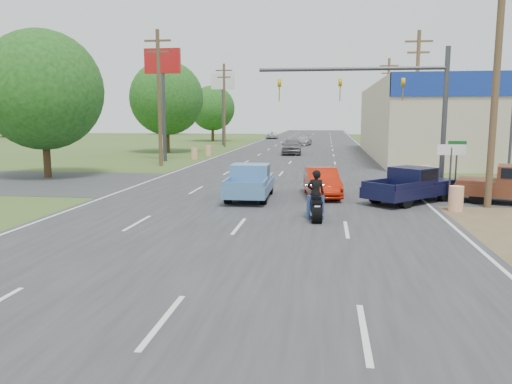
# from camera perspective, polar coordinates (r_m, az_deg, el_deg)

# --- Properties ---
(ground) EXTENTS (200.00, 200.00, 0.00)m
(ground) POSITION_cam_1_polar(r_m,az_deg,el_deg) (9.54, -10.59, -14.37)
(ground) COLOR #3C5522
(ground) RESTS_ON ground
(main_road) EXTENTS (15.00, 180.00, 0.02)m
(main_road) POSITION_cam_1_polar(r_m,az_deg,el_deg) (48.54, 4.59, 4.22)
(main_road) COLOR #2D2D30
(main_road) RESTS_ON ground
(cross_road) EXTENTS (120.00, 10.00, 0.02)m
(cross_road) POSITION_cam_1_polar(r_m,az_deg,el_deg) (26.72, 1.74, 0.67)
(cross_road) COLOR #2D2D30
(cross_road) RESTS_ON ground
(utility_pole_1) EXTENTS (2.00, 0.28, 10.00)m
(utility_pole_1) POSITION_cam_1_polar(r_m,az_deg,el_deg) (22.37, 25.78, 11.92)
(utility_pole_1) COLOR #4C3823
(utility_pole_1) RESTS_ON ground
(utility_pole_2) EXTENTS (2.00, 0.28, 10.00)m
(utility_pole_2) POSITION_cam_1_polar(r_m,az_deg,el_deg) (39.89, 17.86, 10.53)
(utility_pole_2) COLOR #4C3823
(utility_pole_2) RESTS_ON ground
(utility_pole_3) EXTENTS (2.00, 0.28, 10.00)m
(utility_pole_3) POSITION_cam_1_polar(r_m,az_deg,el_deg) (57.71, 14.82, 9.94)
(utility_pole_3) COLOR #4C3823
(utility_pole_3) RESTS_ON ground
(utility_pole_5) EXTENTS (2.00, 0.28, 10.00)m
(utility_pole_5) POSITION_cam_1_polar(r_m,az_deg,el_deg) (38.40, -11.01, 10.87)
(utility_pole_5) COLOR #4C3823
(utility_pole_5) RESTS_ON ground
(utility_pole_6) EXTENTS (2.00, 0.28, 10.00)m
(utility_pole_6) POSITION_cam_1_polar(r_m,az_deg,el_deg) (61.59, -3.65, 10.10)
(utility_pole_6) COLOR #4C3823
(utility_pole_6) RESTS_ON ground
(tree_0) EXTENTS (7.14, 7.14, 8.84)m
(tree_0) POSITION_cam_1_polar(r_m,az_deg,el_deg) (33.00, -23.20, 10.64)
(tree_0) COLOR #422D19
(tree_0) RESTS_ON ground
(tree_1) EXTENTS (7.56, 7.56, 9.36)m
(tree_1) POSITION_cam_1_polar(r_m,az_deg,el_deg) (52.94, -10.19, 10.51)
(tree_1) COLOR #422D19
(tree_1) RESTS_ON ground
(tree_2) EXTENTS (6.72, 6.72, 8.32)m
(tree_2) POSITION_cam_1_polar(r_m,az_deg,el_deg) (76.26, -5.00, 9.52)
(tree_2) COLOR #422D19
(tree_2) RESTS_ON ground
(tree_4) EXTENTS (9.24, 9.24, 11.44)m
(tree_4) POSITION_cam_1_polar(r_m,az_deg,el_deg) (101.49, -27.16, 9.44)
(tree_4) COLOR #422D19
(tree_4) RESTS_ON ground
(tree_5) EXTENTS (7.98, 7.98, 9.88)m
(tree_5) POSITION_cam_1_polar(r_m,az_deg,el_deg) (106.83, 23.02, 9.11)
(tree_5) COLOR #422D19
(tree_5) RESTS_ON ground
(tree_6) EXTENTS (8.82, 8.82, 10.92)m
(tree_6) POSITION_cam_1_polar(r_m,az_deg,el_deg) (108.45, -9.79, 9.97)
(tree_6) COLOR #422D19
(tree_6) RESTS_ON ground
(barrel_0) EXTENTS (0.56, 0.56, 1.00)m
(barrel_0) POSITION_cam_1_polar(r_m,az_deg,el_deg) (21.19, 21.88, -0.71)
(barrel_0) COLOR orange
(barrel_0) RESTS_ON ground
(barrel_1) EXTENTS (0.56, 0.56, 1.00)m
(barrel_1) POSITION_cam_1_polar(r_m,az_deg,el_deg) (29.51, 18.75, 1.92)
(barrel_1) COLOR orange
(barrel_1) RESTS_ON ground
(barrel_2) EXTENTS (0.56, 0.56, 1.00)m
(barrel_2) POSITION_cam_1_polar(r_m,az_deg,el_deg) (43.93, -7.05, 4.37)
(barrel_2) COLOR orange
(barrel_2) RESTS_ON ground
(barrel_3) EXTENTS (0.56, 0.56, 1.00)m
(barrel_3) POSITION_cam_1_polar(r_m,az_deg,el_deg) (47.72, -5.45, 4.73)
(barrel_3) COLOR orange
(barrel_3) RESTS_ON ground
(pole_sign_left_near) EXTENTS (3.00, 0.35, 9.20)m
(pole_sign_left_near) POSITION_cam_1_polar(r_m,az_deg,el_deg) (42.61, -10.60, 13.14)
(pole_sign_left_near) COLOR #3F3F44
(pole_sign_left_near) RESTS_ON ground
(pole_sign_left_far) EXTENTS (3.00, 0.35, 9.20)m
(pole_sign_left_far) POSITION_cam_1_polar(r_m,az_deg,el_deg) (65.78, -3.82, 11.62)
(pole_sign_left_far) COLOR #3F3F44
(pole_sign_left_far) RESTS_ON ground
(lane_sign) EXTENTS (1.20, 0.08, 2.52)m
(lane_sign) POSITION_cam_1_polar(r_m,az_deg,el_deg) (23.00, 21.39, 3.53)
(lane_sign) COLOR #3F3F44
(lane_sign) RESTS_ON ground
(street_name_sign) EXTENTS (0.80, 0.08, 2.61)m
(street_name_sign) POSITION_cam_1_polar(r_m,az_deg,el_deg) (24.62, 21.92, 3.11)
(street_name_sign) COLOR #3F3F44
(street_name_sign) RESTS_ON ground
(signal_mast) EXTENTS (9.12, 0.40, 7.00)m
(signal_mast) POSITION_cam_1_polar(r_m,az_deg,el_deg) (25.50, 14.89, 10.80)
(signal_mast) COLOR #3F3F44
(signal_mast) RESTS_ON ground
(red_convertible) EXTENTS (1.93, 4.17, 1.33)m
(red_convertible) POSITION_cam_1_polar(r_m,az_deg,el_deg) (23.37, 7.54, 1.07)
(red_convertible) COLOR #B11B08
(red_convertible) RESTS_ON ground
(motorcycle) EXTENTS (0.72, 2.34, 1.18)m
(motorcycle) POSITION_cam_1_polar(r_m,az_deg,el_deg) (18.12, 6.83, -1.55)
(motorcycle) COLOR black
(motorcycle) RESTS_ON ground
(rider) EXTENTS (0.66, 0.47, 1.71)m
(rider) POSITION_cam_1_polar(r_m,az_deg,el_deg) (18.13, 6.83, -0.48)
(rider) COLOR black
(rider) RESTS_ON ground
(blue_pickup) EXTENTS (1.92, 4.78, 1.57)m
(blue_pickup) POSITION_cam_1_polar(r_m,az_deg,el_deg) (22.68, -0.64, 1.25)
(blue_pickup) COLOR black
(blue_pickup) RESTS_ON ground
(navy_pickup) EXTENTS (4.50, 4.57, 1.54)m
(navy_pickup) POSITION_cam_1_polar(r_m,az_deg,el_deg) (22.69, 17.44, 0.80)
(navy_pickup) COLOR black
(navy_pickup) RESTS_ON ground
(distant_car_grey) EXTENTS (2.12, 4.80, 1.61)m
(distant_car_grey) POSITION_cam_1_polar(r_m,az_deg,el_deg) (49.42, 4.09, 5.23)
(distant_car_grey) COLOR #5D5E63
(distant_car_grey) RESTS_ON ground
(distant_car_silver) EXTENTS (2.36, 4.59, 1.27)m
(distant_car_silver) POSITION_cam_1_polar(r_m,az_deg,el_deg) (65.08, 5.40, 5.88)
(distant_car_silver) COLOR #A7A7AB
(distant_car_silver) RESTS_ON ground
(distant_car_white) EXTENTS (2.27, 4.36, 1.17)m
(distant_car_white) POSITION_cam_1_polar(r_m,az_deg,el_deg) (84.59, 1.84, 6.50)
(distant_car_white) COLOR silver
(distant_car_white) RESTS_ON ground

